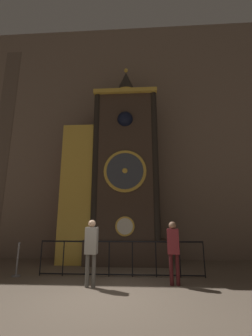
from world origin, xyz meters
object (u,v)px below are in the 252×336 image
object	(u,v)px
visitor_far	(173,246)
stanchion_post	(17,265)
visitor_near	(91,246)
clock_tower	(115,175)

from	to	relation	value
visitor_far	stanchion_post	size ratio (longest dim) A/B	1.62
visitor_near	stanchion_post	bearing A→B (deg)	161.96
visitor_far	stanchion_post	bearing A→B (deg)	-179.08
visitor_near	visitor_far	bearing A→B (deg)	11.82
clock_tower	visitor_far	world-z (taller)	clock_tower
clock_tower	stanchion_post	distance (m)	5.17
visitor_far	clock_tower	bearing A→B (deg)	132.64
clock_tower	visitor_near	size ratio (longest dim) A/B	5.29
stanchion_post	visitor_near	bearing A→B (deg)	-21.98
clock_tower	visitor_near	xyz separation A→B (m)	(-0.27, -3.50, -2.76)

